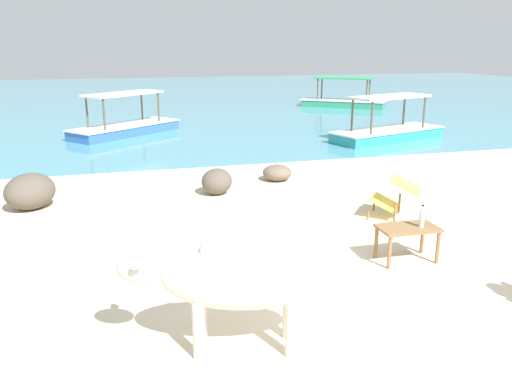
{
  "coord_description": "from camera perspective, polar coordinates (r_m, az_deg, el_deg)",
  "views": [
    {
      "loc": [
        -2.44,
        -4.45,
        2.77
      ],
      "look_at": [
        -0.43,
        3.0,
        0.55
      ],
      "focal_mm": 36.5,
      "sensor_mm": 36.0,
      "label": 1
    }
  ],
  "objects": [
    {
      "name": "shore_rock_large",
      "position": [
        10.7,
        2.33,
        2.14
      ],
      "size": [
        0.7,
        0.71,
        0.32
      ],
      "primitive_type": "ellipsoid",
      "rotation": [
        0.0,
        0.0,
        1.38
      ],
      "color": "#6B5B4C",
      "rests_on": "sand_beach"
    },
    {
      "name": "shore_rock_small",
      "position": [
        9.61,
        -23.52,
        0.07
      ],
      "size": [
        1.13,
        1.14,
        0.61
      ],
      "primitive_type": "ellipsoid",
      "rotation": [
        0.0,
        0.0,
        0.81
      ],
      "color": "brown",
      "rests_on": "sand_beach"
    },
    {
      "name": "sand_beach",
      "position": [
        5.78,
        12.27,
        -12.78
      ],
      "size": [
        18.0,
        14.0,
        0.04
      ],
      "primitive_type": "cube",
      "color": "beige",
      "rests_on": "ground"
    },
    {
      "name": "shore_rock_medium",
      "position": [
        9.72,
        -4.32,
        1.17
      ],
      "size": [
        0.82,
        0.82,
        0.48
      ],
      "primitive_type": "ellipsoid",
      "rotation": [
        0.0,
        0.0,
        0.8
      ],
      "color": "brown",
      "rests_on": "sand_beach"
    },
    {
      "name": "water_surface",
      "position": [
        26.71,
        -9.94,
        9.84
      ],
      "size": [
        60.0,
        36.0,
        0.03
      ],
      "primitive_type": "cube",
      "color": "teal",
      "rests_on": "ground"
    },
    {
      "name": "boat_green",
      "position": [
        23.83,
        9.52,
        9.84
      ],
      "size": [
        3.65,
        3.08,
        1.29
      ],
      "rotation": [
        0.0,
        0.0,
        2.52
      ],
      "color": "#338E66",
      "rests_on": "water_surface"
    },
    {
      "name": "deck_chair_near",
      "position": [
        8.62,
        14.98,
        -0.3
      ],
      "size": [
        0.93,
        0.89,
        0.68
      ],
      "rotation": [
        0.0,
        0.0,
        2.48
      ],
      "color": "brown",
      "rests_on": "sand_beach"
    },
    {
      "name": "boat_blue",
      "position": [
        16.78,
        -14.14,
        7.05
      ],
      "size": [
        3.57,
        3.23,
        1.29
      ],
      "rotation": [
        0.0,
        0.0,
        0.69
      ],
      "color": "#3866B7",
      "rests_on": "water_surface"
    },
    {
      "name": "cow",
      "position": [
        4.71,
        -1.91,
        -9.37
      ],
      "size": [
        1.92,
        0.89,
        1.07
      ],
      "rotation": [
        0.0,
        0.0,
        2.91
      ],
      "color": "beige",
      "rests_on": "sand_beach"
    },
    {
      "name": "boat_teal",
      "position": [
        15.86,
        14.23,
        6.55
      ],
      "size": [
        3.85,
        2.24,
        1.29
      ],
      "rotation": [
        0.0,
        0.0,
        3.46
      ],
      "color": "teal",
      "rests_on": "water_surface"
    },
    {
      "name": "low_bench_table",
      "position": [
        6.97,
        16.28,
        -4.29
      ],
      "size": [
        0.77,
        0.45,
        0.47
      ],
      "rotation": [
        0.0,
        0.0,
        -0.02
      ],
      "color": "brown",
      "rests_on": "sand_beach"
    },
    {
      "name": "bottle",
      "position": [
        6.95,
        17.72,
        -2.73
      ],
      "size": [
        0.07,
        0.07,
        0.3
      ],
      "color": "#A3C6D1",
      "rests_on": "low_bench_table"
    }
  ]
}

